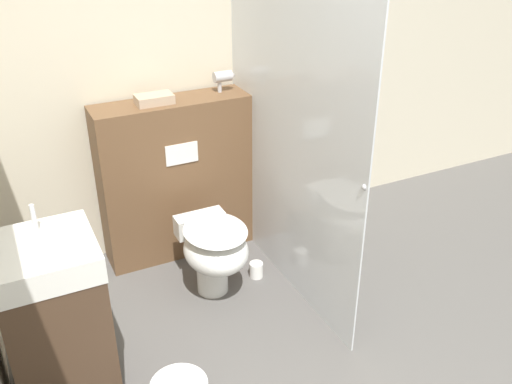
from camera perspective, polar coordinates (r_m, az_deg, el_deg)
The scene contains 8 objects.
wall_back at distance 3.96m, azimuth -8.07°, elevation 11.66°, with size 8.00×0.06×2.50m.
partition_panel at distance 4.00m, azimuth -7.93°, elevation 1.33°, with size 1.06×0.30×1.14m.
shower_glass at distance 3.43m, azimuth 3.31°, elevation 6.54°, with size 0.04×1.62×2.18m.
toilet at distance 3.61m, azimuth -4.24°, elevation -5.82°, with size 0.40×0.57×0.52m.
sink_vanity at distance 3.03m, azimuth -19.28°, elevation -12.22°, with size 0.48×0.48×1.06m.
hair_drier at distance 3.90m, azimuth -3.24°, elevation 11.40°, with size 0.15×0.07×0.14m.
folded_towel at distance 3.73m, azimuth -10.14°, elevation 9.13°, with size 0.24×0.14×0.06m.
spare_toilet_roll at distance 3.92m, azimuth 0.02°, elevation -7.78°, with size 0.09×0.09×0.11m.
Camera 1 is at (-1.17, -1.40, 2.34)m, focal length 40.00 mm.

